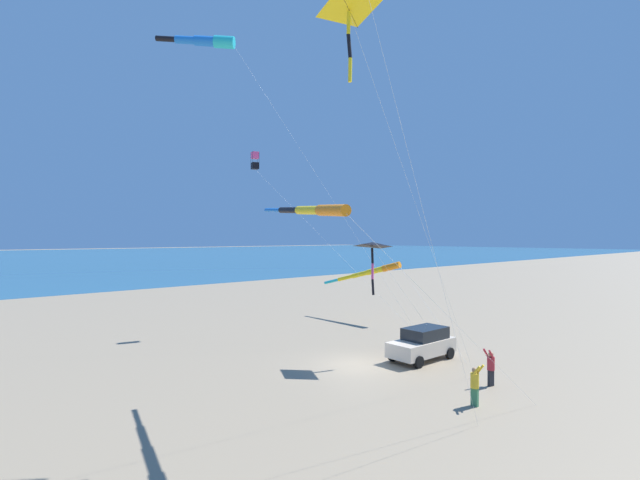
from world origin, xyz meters
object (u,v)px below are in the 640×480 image
object	(u,v)px
person_adult_flyer	(491,366)
person_child_green_jacket	(475,383)
kite_windsock_long_streamer_right	(206,41)
kite_windsock_green_low_center	(371,272)
kite_box_rainbow_low_near	(255,161)
kite_windsock_teal_far_right	(311,210)
cooler_box	(395,348)
kite_delta_orange_high_right	(372,246)
parked_car	(423,343)
kite_delta_yellow_midlevel	(349,10)

from	to	relation	value
person_adult_flyer	person_child_green_jacket	size ratio (longest dim) A/B	1.01
kite_windsock_long_streamer_right	person_adult_flyer	bearing A→B (deg)	-167.41
kite_windsock_green_low_center	kite_box_rainbow_low_near	bearing A→B (deg)	71.23
person_child_green_jacket	kite_windsock_teal_far_right	size ratio (longest dim) A/B	0.19
cooler_box	kite_windsock_teal_far_right	distance (m)	14.52
cooler_box	kite_windsock_long_streamer_right	bearing A→B (deg)	25.55
kite_delta_orange_high_right	kite_windsock_teal_far_right	distance (m)	9.36
parked_car	kite_windsock_long_streamer_right	xyz separation A→B (m)	(15.02, 5.93, 20.75)
kite_windsock_long_streamer_right	person_child_green_jacket	bearing A→B (deg)	-175.78
cooler_box	kite_delta_yellow_midlevel	size ratio (longest dim) A/B	0.04
person_adult_flyer	kite_windsock_teal_far_right	xyz separation A→B (m)	(2.23, 9.46, 7.16)
cooler_box	kite_delta_orange_high_right	size ratio (longest dim) A/B	0.09
person_adult_flyer	kite_delta_yellow_midlevel	size ratio (longest dim) A/B	0.11
person_child_green_jacket	kite_windsock_long_streamer_right	world-z (taller)	kite_windsock_long_streamer_right
kite_windsock_green_low_center	kite_windsock_teal_far_right	xyz separation A→B (m)	(-13.04, 17.98, 3.96)
person_child_green_jacket	kite_box_rainbow_low_near	bearing A→B (deg)	-5.38
person_child_green_jacket	kite_delta_orange_high_right	size ratio (longest dim) A/B	0.26
parked_car	kite_delta_yellow_midlevel	bearing A→B (deg)	108.71
kite_windsock_green_low_center	cooler_box	bearing A→B (deg)	139.73
person_child_green_jacket	kite_windsock_teal_far_right	world-z (taller)	kite_windsock_teal_far_right
person_adult_flyer	kite_windsock_teal_far_right	distance (m)	12.07
parked_car	kite_delta_orange_high_right	size ratio (longest dim) A/B	0.63
parked_car	kite_windsock_teal_far_right	xyz separation A→B (m)	(-2.72, 10.93, 7.19)
kite_delta_orange_high_right	kite_windsock_green_low_center	bearing A→B (deg)	-47.90
kite_windsock_green_low_center	person_adult_flyer	bearing A→B (deg)	150.83
kite_delta_orange_high_right	kite_windsock_green_low_center	xyz separation A→B (m)	(8.82, -9.76, -2.44)
parked_car	kite_delta_orange_high_right	xyz separation A→B (m)	(1.50, 2.71, 5.67)
parked_car	kite_box_rainbow_low_near	xyz separation A→B (m)	(13.59, 2.57, 12.07)
cooler_box	kite_windsock_teal_far_right	bearing A→B (deg)	113.94
parked_car	kite_box_rainbow_low_near	bearing A→B (deg)	10.72
cooler_box	kite_windsock_green_low_center	bearing A→B (deg)	-40.27
kite_windsock_teal_far_right	person_child_green_jacket	bearing A→B (deg)	-114.99
parked_car	person_child_green_jacket	xyz separation A→B (m)	(-5.76, 4.40, 0.02)
kite_windsock_long_streamer_right	kite_box_rainbow_low_near	xyz separation A→B (m)	(-1.43, -3.36, -8.69)
cooler_box	kite_delta_orange_high_right	xyz separation A→B (m)	(-0.72, 2.90, 6.41)
kite_delta_orange_high_right	kite_windsock_teal_far_right	bearing A→B (deg)	117.17
parked_car	kite_delta_orange_high_right	bearing A→B (deg)	61.05
kite_windsock_green_low_center	kite_box_rainbow_low_near	xyz separation A→B (m)	(3.27, 9.63, 8.84)
kite_windsock_green_low_center	kite_box_rainbow_low_near	size ratio (longest dim) A/B	1.27
kite_delta_yellow_midlevel	person_adult_flyer	bearing A→B (deg)	-103.00
kite_windsock_long_streamer_right	cooler_box	bearing A→B (deg)	-154.45
cooler_box	kite_box_rainbow_low_near	size ratio (longest dim) A/B	0.05
kite_delta_orange_high_right	kite_windsock_teal_far_right	world-z (taller)	kite_windsock_teal_far_right
kite_windsock_green_low_center	kite_windsock_teal_far_right	distance (m)	22.56
kite_box_rainbow_low_near	parked_car	bearing A→B (deg)	-169.28
person_child_green_jacket	kite_box_rainbow_low_near	xyz separation A→B (m)	(19.36, -1.82, 12.04)
kite_delta_orange_high_right	kite_windsock_long_streamer_right	bearing A→B (deg)	13.41
person_child_green_jacket	cooler_box	bearing A→B (deg)	-29.88
parked_car	kite_windsock_green_low_center	xyz separation A→B (m)	(10.32, -7.05, 3.23)
kite_delta_orange_high_right	kite_windsock_long_streamer_right	distance (m)	20.51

